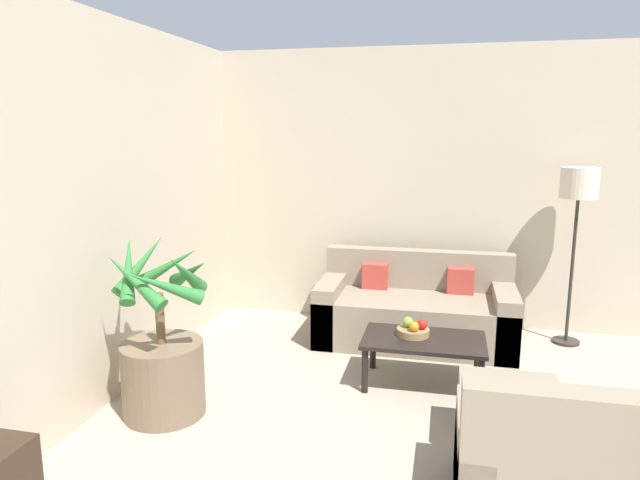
% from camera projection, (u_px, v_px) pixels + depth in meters
% --- Properties ---
extents(wall_back, '(7.62, 0.06, 2.70)m').
position_uv_depth(wall_back, '(525.00, 191.00, 5.38)').
color(wall_back, beige).
rests_on(wall_back, ground_plane).
extents(wall_left, '(0.06, 7.25, 2.70)m').
position_uv_depth(wall_left, '(35.00, 230.00, 3.30)').
color(wall_left, beige).
rests_on(wall_left, ground_plane).
extents(potted_palm, '(0.68, 0.74, 1.24)m').
position_uv_depth(potted_palm, '(163.00, 359.00, 3.86)').
color(potted_palm, brown).
rests_on(potted_palm, ground_plane).
extents(sofa_loveseat, '(1.76, 0.83, 0.80)m').
position_uv_depth(sofa_loveseat, '(415.00, 312.00, 5.23)').
color(sofa_loveseat, gray).
rests_on(sofa_loveseat, ground_plane).
extents(floor_lamp, '(0.32, 0.32, 1.60)m').
position_uv_depth(floor_lamp, '(578.00, 194.00, 4.97)').
color(floor_lamp, '#2D2823').
rests_on(floor_lamp, ground_plane).
extents(coffee_table, '(0.92, 0.55, 0.37)m').
position_uv_depth(coffee_table, '(424.00, 344.00, 4.31)').
color(coffee_table, black).
rests_on(coffee_table, ground_plane).
extents(fruit_bowl, '(0.25, 0.25, 0.05)m').
position_uv_depth(fruit_bowl, '(413.00, 332.00, 4.37)').
color(fruit_bowl, '#997A4C').
rests_on(fruit_bowl, coffee_table).
extents(apple_red, '(0.08, 0.08, 0.08)m').
position_uv_depth(apple_red, '(422.00, 324.00, 4.34)').
color(apple_red, red).
rests_on(apple_red, fruit_bowl).
extents(apple_green, '(0.08, 0.08, 0.08)m').
position_uv_depth(apple_green, '(408.00, 322.00, 4.38)').
color(apple_green, olive).
rests_on(apple_green, fruit_bowl).
extents(orange_fruit, '(0.07, 0.07, 0.07)m').
position_uv_depth(orange_fruit, '(414.00, 327.00, 4.29)').
color(orange_fruit, orange).
rests_on(orange_fruit, fruit_bowl).
extents(armchair, '(0.81, 0.80, 0.85)m').
position_uv_depth(armchair, '(541.00, 475.00, 2.77)').
color(armchair, gray).
rests_on(armchair, ground_plane).
extents(ottoman, '(0.60, 0.48, 0.39)m').
position_uv_depth(ottoman, '(508.00, 414.00, 3.52)').
color(ottoman, gray).
rests_on(ottoman, ground_plane).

